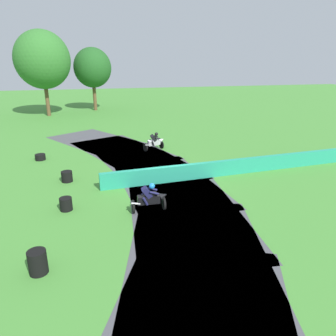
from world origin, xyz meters
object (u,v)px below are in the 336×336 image
motorcycle_chase_white (155,142)px  motorcycle_lead_black (150,198)px  tire_stack_mid_b (67,177)px  tire_stack_far (40,157)px  tire_stack_mid_a (66,204)px  tire_stack_near (38,262)px

motorcycle_chase_white → motorcycle_lead_black: bearing=-102.4°
tire_stack_mid_b → tire_stack_far: bearing=113.6°
tire_stack_far → motorcycle_lead_black: bearing=-57.7°
motorcycle_lead_black → tire_stack_mid_b: motorcycle_lead_black is taller
motorcycle_lead_black → tire_stack_mid_a: bearing=164.6°
tire_stack_mid_b → tire_stack_far: (-2.02, 4.61, -0.10)m
tire_stack_near → tire_stack_mid_a: size_ratio=1.33×
tire_stack_far → tire_stack_near: bearing=-82.8°
motorcycle_lead_black → motorcycle_chase_white: motorcycle_lead_black is taller
motorcycle_chase_white → tire_stack_near: bearing=-115.8°
tire_stack_near → tire_stack_mid_b: size_ratio=1.31×
motorcycle_chase_white → tire_stack_far: 8.11m
motorcycle_lead_black → tire_stack_near: (-4.29, -3.43, -0.26)m
tire_stack_mid_a → tire_stack_mid_b: size_ratio=0.99×
motorcycle_chase_white → tire_stack_mid_a: size_ratio=2.87×
tire_stack_near → tire_stack_far: (-1.61, 12.75, -0.20)m
tire_stack_mid_b → tire_stack_far: size_ratio=0.90×
motorcycle_chase_white → tire_stack_mid_b: motorcycle_chase_white is taller
motorcycle_lead_black → tire_stack_near: 5.50m
tire_stack_mid_a → tire_stack_mid_b: 3.68m
motorcycle_lead_black → tire_stack_mid_b: size_ratio=2.76×
tire_stack_far → tire_stack_mid_b: bearing=-66.4°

